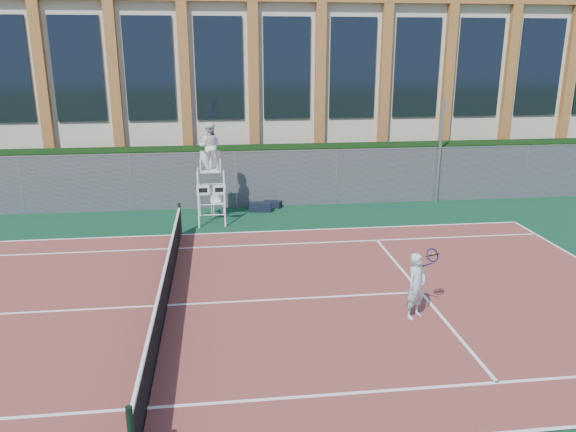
{
  "coord_description": "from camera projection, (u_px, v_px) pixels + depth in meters",
  "views": [
    {
      "loc": [
        1.42,
        -12.7,
        5.96
      ],
      "look_at": [
        3.34,
        3.0,
        1.29
      ],
      "focal_mm": 35.0,
      "sensor_mm": 36.0,
      "label": 1
    }
  ],
  "objects": [
    {
      "name": "hedge",
      "position": [
        186.0,
        175.0,
        22.82
      ],
      "size": [
        40.0,
        1.4,
        2.2
      ],
      "primitive_type": "cube",
      "color": "black",
      "rests_on": "ground"
    },
    {
      "name": "fence",
      "position": [
        184.0,
        182.0,
        21.68
      ],
      "size": [
        40.0,
        0.06,
        2.2
      ],
      "primitive_type": null,
      "color": "#595E60",
      "rests_on": "ground"
    },
    {
      "name": "sports_bag_far",
      "position": [
        273.0,
        204.0,
        22.16
      ],
      "size": [
        0.74,
        0.58,
        0.27
      ],
      "primitive_type": "cube",
      "rotation": [
        0.0,
        0.0,
        -0.49
      ],
      "color": "black",
      "rests_on": "apron"
    },
    {
      "name": "tennis_net",
      "position": [
        165.0,
        286.0,
        13.46
      ],
      "size": [
        0.1,
        11.3,
        1.1
      ],
      "color": "black",
      "rests_on": "ground"
    },
    {
      "name": "plastic_chair",
      "position": [
        217.0,
        199.0,
        21.15
      ],
      "size": [
        0.54,
        0.54,
        0.96
      ],
      "color": "silver",
      "rests_on": "apron"
    },
    {
      "name": "steel_pole",
      "position": [
        440.0,
        151.0,
        22.49
      ],
      "size": [
        0.12,
        0.12,
        4.17
      ],
      "primitive_type": "cylinder",
      "color": "#9EA0A5",
      "rests_on": "ground"
    },
    {
      "name": "umpire_chair",
      "position": [
        210.0,
        149.0,
        19.7
      ],
      "size": [
        1.01,
        1.56,
        3.62
      ],
      "color": "white",
      "rests_on": "ground"
    },
    {
      "name": "sports_bag_near",
      "position": [
        260.0,
        207.0,
        21.57
      ],
      "size": [
        0.87,
        0.46,
        0.35
      ],
      "primitive_type": "cube",
      "rotation": [
        0.0,
        0.0,
        -0.16
      ],
      "color": "black",
      "rests_on": "apron"
    },
    {
      "name": "building",
      "position": [
        191.0,
        87.0,
        29.53
      ],
      "size": [
        45.0,
        10.6,
        8.22
      ],
      "color": "beige",
      "rests_on": "ground"
    },
    {
      "name": "tennis_court",
      "position": [
        167.0,
        306.0,
        13.61
      ],
      "size": [
        23.77,
        10.97,
        0.02
      ],
      "primitive_type": "cube",
      "color": "brown",
      "rests_on": "apron"
    },
    {
      "name": "tennis_player",
      "position": [
        416.0,
        285.0,
        12.81
      ],
      "size": [
        0.94,
        0.73,
        1.58
      ],
      "color": "silver",
      "rests_on": "tennis_court"
    },
    {
      "name": "ground",
      "position": [
        167.0,
        306.0,
        13.62
      ],
      "size": [
        120.0,
        120.0,
        0.0
      ],
      "primitive_type": "plane",
      "color": "#233814"
    },
    {
      "name": "apron",
      "position": [
        170.0,
        290.0,
        14.57
      ],
      "size": [
        36.0,
        20.0,
        0.01
      ],
      "primitive_type": "cube",
      "color": "#0C3821",
      "rests_on": "ground"
    }
  ]
}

